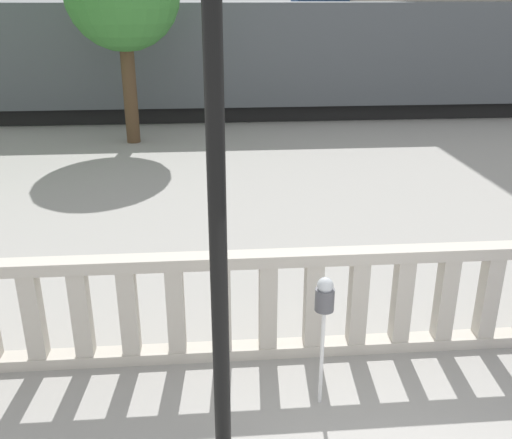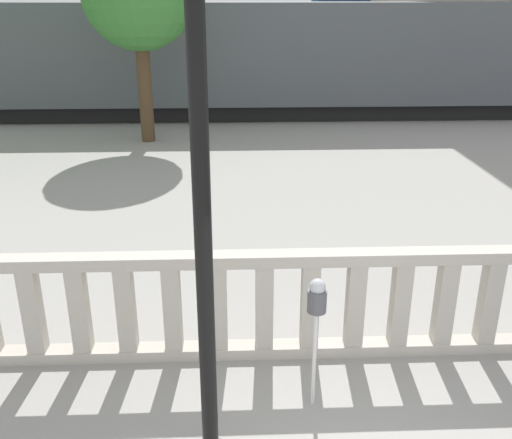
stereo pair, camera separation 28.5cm
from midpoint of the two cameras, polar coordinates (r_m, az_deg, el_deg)
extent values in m
cube|color=#BCB5A8|center=(7.12, 8.58, -12.57)|extent=(16.04, 0.24, 0.14)
cube|color=#BCB5A8|center=(6.53, 9.16, -3.80)|extent=(16.04, 0.24, 0.14)
cube|color=#BCB5A8|center=(7.03, -20.36, -8.53)|extent=(0.20, 0.20, 1.06)
cube|color=#BCB5A8|center=(6.89, -16.10, -8.65)|extent=(0.20, 0.20, 1.06)
cube|color=#BCB5A8|center=(6.78, -11.68, -8.72)|extent=(0.20, 0.20, 1.06)
cube|color=#BCB5A8|center=(6.71, -7.14, -8.74)|extent=(0.20, 0.20, 1.06)
cube|color=#BCB5A8|center=(6.69, -2.54, -8.70)|extent=(0.20, 0.20, 1.06)
cube|color=#BCB5A8|center=(6.70, 2.07, -8.61)|extent=(0.20, 0.20, 1.06)
cube|color=#BCB5A8|center=(6.76, 6.62, -8.47)|extent=(0.20, 0.20, 1.06)
cube|color=#BCB5A8|center=(6.86, 11.06, -8.27)|extent=(0.20, 0.20, 1.06)
cube|color=#BCB5A8|center=(7.00, 15.35, -8.04)|extent=(0.20, 0.20, 1.06)
cube|color=#BCB5A8|center=(7.17, 19.45, -7.78)|extent=(0.20, 0.20, 1.06)
cube|color=#BCB5A8|center=(7.38, 23.32, -7.50)|extent=(0.20, 0.20, 1.06)
cylinder|color=black|center=(4.10, -3.81, 12.36)|extent=(0.14, 0.14, 6.37)
cylinder|color=silver|center=(6.06, 7.24, -13.67)|extent=(0.04, 0.04, 1.12)
cylinder|color=#4C4C51|center=(5.70, 7.56, -8.09)|extent=(0.19, 0.19, 0.23)
sphere|color=#B2B7BC|center=(5.62, 7.63, -6.69)|extent=(0.16, 0.16, 0.16)
cube|color=black|center=(20.86, 4.13, 11.08)|extent=(25.60, 2.26, 0.55)
cube|color=#4C5156|center=(20.60, 4.28, 16.32)|extent=(26.12, 2.82, 3.27)
cube|color=black|center=(32.11, -12.83, 14.28)|extent=(25.65, 2.21, 0.55)
cube|color=navy|center=(31.95, -13.12, 17.57)|extent=(26.17, 2.77, 3.16)
cylinder|color=#4C3823|center=(17.10, -10.54, 12.55)|extent=(0.39, 0.39, 2.95)
camera|label=1|loc=(0.14, -88.88, 0.44)|focal=40.00mm
camera|label=2|loc=(0.14, 91.12, -0.44)|focal=40.00mm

